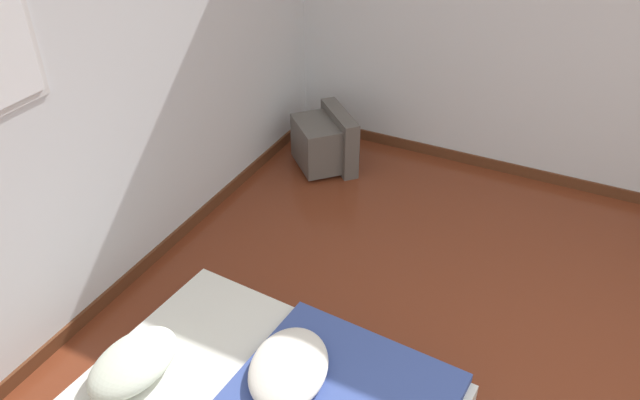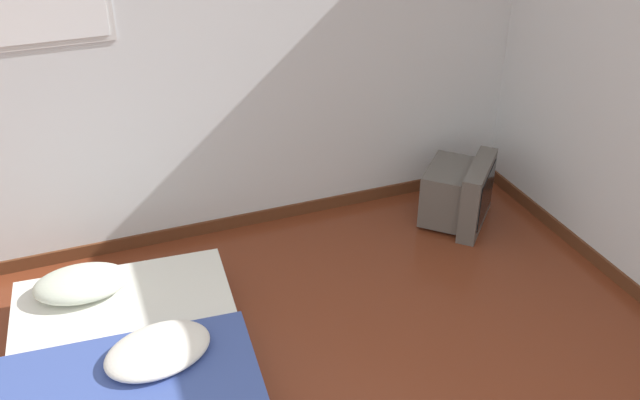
{
  "view_description": "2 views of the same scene",
  "coord_description": "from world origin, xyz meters",
  "views": [
    {
      "loc": [
        -1.86,
        0.49,
        2.68
      ],
      "look_at": [
        0.88,
        1.86,
        0.59
      ],
      "focal_mm": 35.0,
      "sensor_mm": 36.0,
      "label": 1
    },
    {
      "loc": [
        -0.28,
        -1.17,
        2.69
      ],
      "look_at": [
        0.91,
        1.91,
        0.72
      ],
      "focal_mm": 40.0,
      "sensor_mm": 36.0,
      "label": 2
    }
  ],
  "objects": [
    {
      "name": "wall_back",
      "position": [
        -0.01,
        2.95,
        1.29
      ],
      "size": [
        7.81,
        0.08,
        2.6
      ],
      "color": "silver",
      "rests_on": "ground_plane"
    },
    {
      "name": "crt_tv",
      "position": [
        2.14,
        2.44,
        0.22
      ],
      "size": [
        0.65,
        0.65,
        0.47
      ],
      "color": "#56514C",
      "rests_on": "ground_plane"
    }
  ]
}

